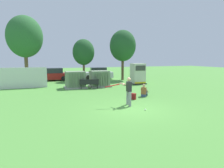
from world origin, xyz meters
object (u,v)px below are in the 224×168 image
Objects in this scene: transformer_mid_west at (100,79)px; generator_enclosure at (138,74)px; seated_spectator at (144,92)px; transformer_west at (75,80)px; parked_car_left_of_center at (98,74)px; batter at (128,90)px; park_bench at (89,83)px; sports_ball at (145,110)px; backpack at (133,96)px; parked_car_leftmost at (53,75)px.

generator_enclosure reaches higher than transformer_mid_west.
transformer_mid_west is 6.21m from seated_spectator.
transformer_west is 8.12m from parked_car_left_of_center.
parked_car_left_of_center reaches higher than seated_spectator.
batter is at bearing -94.39° from transformer_mid_west.
transformer_mid_west is 1.14× the size of park_bench.
sports_ball is 0.02× the size of parked_car_left_of_center.
batter reaches higher than parked_car_left_of_center.
park_bench is 8.52m from sports_ball.
generator_enclosure is at bearing 58.66° from batter.
sports_ball is (1.12, -8.44, -0.49)m from park_bench.
transformer_west is at bearing 124.89° from seated_spectator.
generator_enclosure is 1.32× the size of batter.
parked_car_left_of_center is (4.23, 6.93, -0.04)m from transformer_west.
sports_ball is (-4.84, -10.01, -1.09)m from generator_enclosure.
transformer_mid_west is at bearing 106.09° from seated_spectator.
park_bench is at bearing 121.22° from seated_spectator.
backpack is at bearing -151.84° from seated_spectator.
parked_car_leftmost is at bearing 102.43° from transformer_west.
generator_enclosure is at bearing 60.00° from backpack.
generator_enclosure is 10.98m from parked_car_leftmost.
backpack is 0.10× the size of parked_car_leftmost.
generator_enclosure is 10.14m from batter.
parked_car_left_of_center is (1.97, 16.35, 0.71)m from sports_ball.
park_bench is 0.43× the size of parked_car_leftmost.
transformer_west reaches higher than backpack.
backpack is at bearing -71.93° from parked_car_leftmost.
sports_ball is (2.26, -9.42, -0.74)m from transformer_west.
transformer_west is at bearing -77.57° from parked_car_leftmost.
park_bench is at bearing 107.61° from backpack.
transformer_west is at bearing -121.41° from parked_car_left_of_center.
transformer_mid_west is at bearing -0.34° from transformer_west.
generator_enclosure is at bearing -65.67° from parked_car_left_of_center.
backpack is (0.49, -6.61, -0.57)m from transformer_mid_west.
seated_spectator is (1.90, 3.45, 0.33)m from sports_ball.
generator_enclosure is 25.56× the size of sports_ball.
transformer_west is at bearing 179.66° from transformer_mid_west.
generator_enclosure is at bearing 7.38° from transformer_mid_west.
generator_enclosure is 11.17m from sports_ball.
batter is 1.81× the size of seated_spectator.
batter is 3.20m from seated_spectator.
sports_ball is 16.48m from parked_car_left_of_center.
batter reaches higher than backpack.
transformer_west is at bearing 113.87° from backpack.
parked_car_leftmost reaches higher than seated_spectator.
generator_enclosure reaches higher than transformer_west.
generator_enclosure is 6.97m from parked_car_left_of_center.
park_bench is at bearing -165.24° from generator_enclosure.
parked_car_left_of_center reaches higher than park_bench.
transformer_mid_west is 8.08m from batter.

